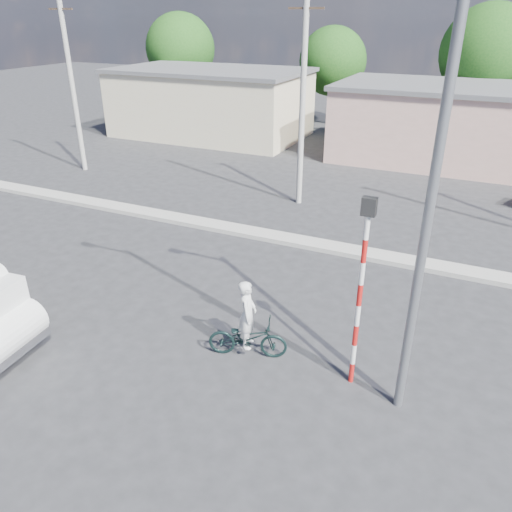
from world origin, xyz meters
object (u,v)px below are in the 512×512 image
at_px(streetlight, 424,177).
at_px(cyclist, 248,325).
at_px(bicycle, 248,338).
at_px(traffic_pole, 361,280).

bearing_deg(streetlight, cyclist, 177.04).
bearing_deg(bicycle, streetlight, -110.89).
xyz_separation_m(bicycle, traffic_pole, (2.52, 0.12, 2.10)).
xyz_separation_m(cyclist, streetlight, (3.46, -0.18, 4.10)).
bearing_deg(traffic_pole, streetlight, -17.73).
relative_size(bicycle, cyclist, 1.10).
distance_m(traffic_pole, streetlight, 2.56).
relative_size(cyclist, traffic_pole, 0.39).
distance_m(bicycle, traffic_pole, 3.28).
distance_m(cyclist, streetlight, 5.37).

